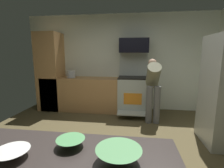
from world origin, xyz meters
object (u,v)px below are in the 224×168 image
object	(u,v)px
oven_range	(133,93)
stock_pot	(71,74)
person_cook	(153,85)
microwave	(134,46)
mixing_bowl_prep	(119,156)
mixing_bowl_large	(12,154)
mixing_bowl_small	(71,142)

from	to	relation	value
oven_range	stock_pot	xyz separation A→B (m)	(-1.69, 0.01, 0.48)
oven_range	person_cook	bearing A→B (deg)	-48.55
stock_pot	person_cook	bearing A→B (deg)	-13.71
oven_range	microwave	xyz separation A→B (m)	(0.00, 0.09, 1.23)
person_cook	mixing_bowl_prep	world-z (taller)	person_cook
oven_range	mixing_bowl_large	bearing A→B (deg)	-101.74
person_cook	mixing_bowl_prep	size ratio (longest dim) A/B	5.34
oven_range	mixing_bowl_large	size ratio (longest dim) A/B	7.59
oven_range	mixing_bowl_large	xyz separation A→B (m)	(-0.71, -3.42, 0.41)
mixing_bowl_large	stock_pot	distance (m)	3.57
person_cook	mixing_bowl_small	size ratio (longest dim) A/B	7.37
oven_range	microwave	bearing A→B (deg)	90.00
mixing_bowl_small	mixing_bowl_prep	xyz separation A→B (m)	(0.34, -0.13, 0.02)
microwave	mixing_bowl_large	xyz separation A→B (m)	(-0.71, -3.52, -0.82)
mixing_bowl_large	mixing_bowl_prep	distance (m)	0.64
mixing_bowl_large	stock_pot	world-z (taller)	stock_pot
microwave	stock_pot	world-z (taller)	microwave
oven_range	mixing_bowl_prep	distance (m)	3.41
microwave	mixing_bowl_prep	world-z (taller)	microwave
mixing_bowl_small	mixing_bowl_prep	size ratio (longest dim) A/B	0.72
oven_range	person_cook	xyz separation A→B (m)	(0.45, -0.51, 0.34)
mixing_bowl_large	mixing_bowl_small	world-z (taller)	mixing_bowl_small
oven_range	mixing_bowl_small	world-z (taller)	oven_range
microwave	stock_pot	xyz separation A→B (m)	(-1.69, -0.08, -0.75)
oven_range	stock_pot	size ratio (longest dim) A/B	6.78
mixing_bowl_prep	microwave	bearing A→B (deg)	88.75
oven_range	microwave	world-z (taller)	microwave
microwave	person_cook	bearing A→B (deg)	-53.15
person_cook	oven_range	bearing A→B (deg)	131.45
mixing_bowl_large	mixing_bowl_small	xyz separation A→B (m)	(0.30, 0.17, 0.00)
person_cook	mixing_bowl_prep	bearing A→B (deg)	-100.39
microwave	mixing_bowl_large	world-z (taller)	microwave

